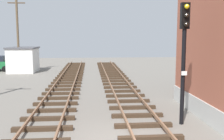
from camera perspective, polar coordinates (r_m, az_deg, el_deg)
track_near_building at (r=10.18m, az=8.52°, el=-14.34°), size 2.50×58.60×0.32m
signal_mast at (r=11.64m, az=15.48°, el=4.38°), size 0.36×0.40×5.30m
control_hut at (r=30.56m, az=-18.84°, el=2.20°), size 3.00×3.80×2.76m
utility_pole_far at (r=30.14m, az=-19.92°, el=7.30°), size 1.80×0.24×7.87m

